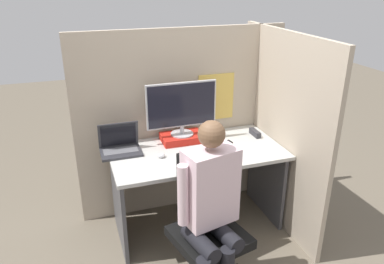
# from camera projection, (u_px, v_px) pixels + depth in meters

# --- Properties ---
(ground_plane) EXTENTS (12.00, 12.00, 0.00)m
(ground_plane) POSITION_uv_depth(u_px,v_px,m) (211.00, 250.00, 3.05)
(ground_plane) COLOR #665B4C
(cubicle_panel_back) EXTENTS (1.91, 0.05, 1.68)m
(cubicle_panel_back) POSITION_uv_depth(u_px,v_px,m) (183.00, 122.00, 3.39)
(cubicle_panel_back) COLOR tan
(cubicle_panel_back) RESTS_ON ground
(cubicle_panel_right) EXTENTS (0.04, 1.38, 1.68)m
(cubicle_panel_right) POSITION_uv_depth(u_px,v_px,m) (281.00, 131.00, 3.19)
(cubicle_panel_right) COLOR tan
(cubicle_panel_right) RESTS_ON ground
(desk) EXTENTS (1.41, 0.74, 0.74)m
(desk) POSITION_uv_depth(u_px,v_px,m) (197.00, 170.00, 3.15)
(desk) COLOR #B7B7B2
(desk) RESTS_ON ground
(paper_box) EXTENTS (0.36, 0.23, 0.06)m
(paper_box) POSITION_uv_depth(u_px,v_px,m) (182.00, 138.00, 3.24)
(paper_box) COLOR red
(paper_box) RESTS_ON desk
(monitor) EXTENTS (0.61, 0.20, 0.46)m
(monitor) POSITION_uv_depth(u_px,v_px,m) (182.00, 107.00, 3.14)
(monitor) COLOR #B2B2B7
(monitor) RESTS_ON paper_box
(laptop) EXTENTS (0.32, 0.23, 0.24)m
(laptop) POSITION_uv_depth(u_px,v_px,m) (120.00, 147.00, 3.03)
(laptop) COLOR #2D2D33
(laptop) RESTS_ON desk
(mouse) EXTENTS (0.06, 0.05, 0.04)m
(mouse) POSITION_uv_depth(u_px,v_px,m) (161.00, 155.00, 2.95)
(mouse) COLOR silver
(mouse) RESTS_ON desk
(stapler) EXTENTS (0.04, 0.15, 0.05)m
(stapler) POSITION_uv_depth(u_px,v_px,m) (255.00, 133.00, 3.35)
(stapler) COLOR #2D2D33
(stapler) RESTS_ON desk
(carrot_toy) EXTENTS (0.05, 0.13, 0.05)m
(carrot_toy) POSITION_uv_depth(u_px,v_px,m) (190.00, 159.00, 2.88)
(carrot_toy) COLOR orange
(carrot_toy) RESTS_ON desk
(office_chair) EXTENTS (0.55, 0.60, 0.97)m
(office_chair) POSITION_uv_depth(u_px,v_px,m) (207.00, 219.00, 2.63)
(office_chair) COLOR black
(office_chair) RESTS_ON ground
(person) EXTENTS (0.47, 0.47, 1.27)m
(person) POSITION_uv_depth(u_px,v_px,m) (211.00, 203.00, 2.39)
(person) COLOR black
(person) RESTS_ON ground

